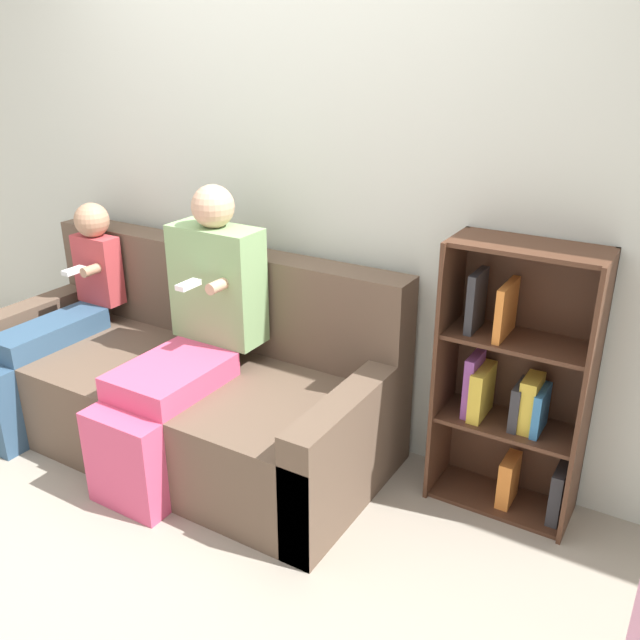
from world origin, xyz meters
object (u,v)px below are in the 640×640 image
object	(u,v)px
adult_seated	(189,332)
child_seated	(56,319)
couch	(184,383)
bookshelf	(514,387)

from	to	relation	value
adult_seated	child_seated	world-z (taller)	adult_seated
couch	child_seated	bearing A→B (deg)	-166.71
couch	bookshelf	size ratio (longest dim) A/B	1.80
couch	bookshelf	bearing A→B (deg)	12.05
couch	bookshelf	distance (m)	1.58
adult_seated	bookshelf	distance (m)	1.43
adult_seated	child_seated	size ratio (longest dim) A/B	1.18
adult_seated	bookshelf	xyz separation A→B (m)	(1.36, 0.44, -0.10)
child_seated	bookshelf	world-z (taller)	bookshelf
couch	adult_seated	size ratio (longest dim) A/B	1.63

